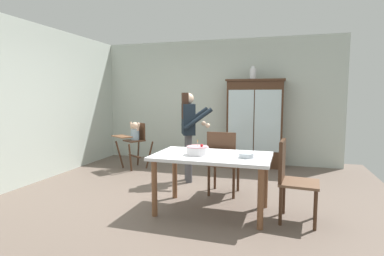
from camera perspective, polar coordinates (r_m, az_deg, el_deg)
The scene contains 12 objects.
ground_plane at distance 4.58m, azimuth -2.59°, elevation -12.80°, with size 6.24×6.24×0.00m, color #66564C.
wall_back at distance 6.88m, azimuth 4.50°, elevation 4.94°, with size 5.32×0.06×2.70m, color beige.
wall_left at distance 5.76m, azimuth -28.32°, elevation 4.03°, with size 0.06×5.32×2.70m, color beige.
china_cabinet at distance 6.51m, azimuth 11.62°, elevation 0.93°, with size 1.18×0.48×1.82m.
ceramic_vase at distance 6.51m, azimuth 11.29°, elevation 9.92°, with size 0.13×0.13×0.27m.
high_chair_with_toddler at distance 6.32m, azimuth -10.70°, elevation -1.58°, with size 0.79×0.84×0.95m.
adult_person at distance 5.23m, azimuth -0.62°, elevation 0.43°, with size 0.64×0.63×1.53m.
dining_table at distance 3.89m, azimuth 3.75°, elevation -6.38°, with size 1.47×0.92×0.74m.
birthday_cake at distance 3.85m, azimuth 1.04°, elevation -4.20°, with size 0.28×0.28×0.19m.
serving_bowl at distance 3.73m, azimuth 10.09°, elevation -5.06°, with size 0.18×0.18×0.06m, color #B2BCC6.
dining_chair_far_side at distance 4.54m, azimuth 5.72°, elevation -5.72°, with size 0.45×0.45×0.96m.
dining_chair_right_end at distance 3.82m, azimuth 17.87°, elevation -8.26°, with size 0.48×0.48×0.96m.
Camera 1 is at (1.41, -4.10, 1.48)m, focal length 28.61 mm.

